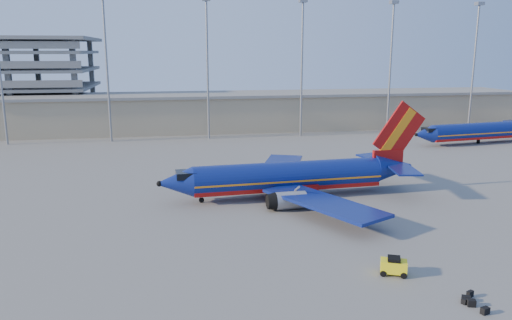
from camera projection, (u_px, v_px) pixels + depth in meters
The scene contains 7 objects.
ground at pixel (278, 200), 62.21m from camera, with size 220.00×220.00×0.00m, color slate.
terminal_building at pixel (268, 110), 118.76m from camera, with size 122.00×16.00×8.50m.
light_mast_row at pixel (255, 54), 103.53m from camera, with size 101.60×1.60×28.65m.
aircraft_main at pixel (294, 177), 63.40m from camera, with size 35.13×33.73×11.89m.
aircraft_second at pixel (483, 131), 99.90m from camera, with size 32.10×12.43×10.90m.
baggage_tug at pixel (394, 266), 41.42m from camera, with size 2.50×2.05×1.55m.
luggage_pile at pixel (472, 302), 36.61m from camera, with size 1.59×2.96×0.52m.
Camera 1 is at (-12.76, -58.35, 18.32)m, focal length 35.00 mm.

